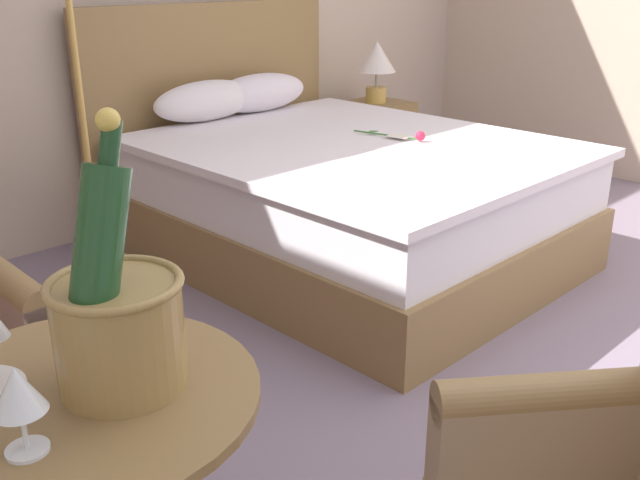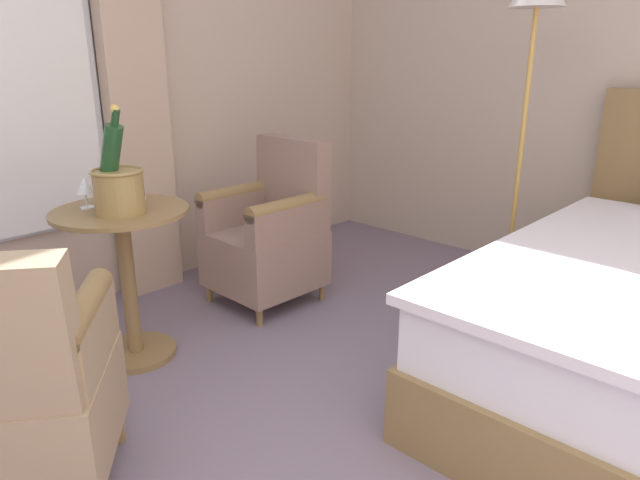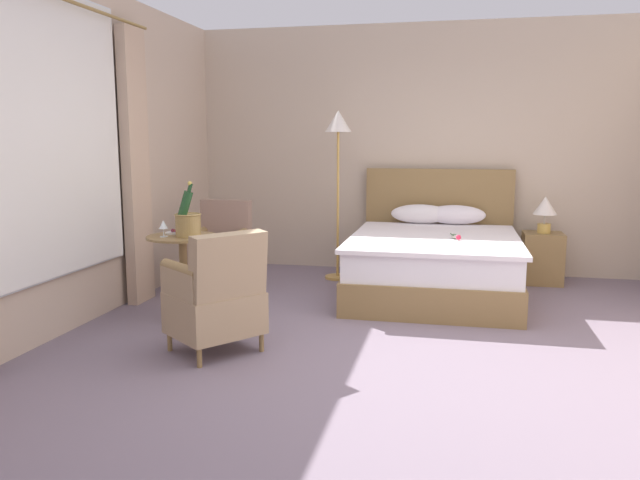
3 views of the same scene
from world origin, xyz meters
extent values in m
cube|color=#C5A68B|center=(-2.53, 1.09, 1.27)|extent=(0.10, 0.36, 2.55)
cylinder|color=gold|center=(-0.86, 2.46, 0.01)|extent=(0.28, 0.28, 0.03)
cylinder|color=gold|center=(-0.86, 2.46, 0.83)|extent=(0.03, 0.03, 1.59)
cylinder|color=olive|center=(-1.85, 0.58, 0.01)|extent=(0.38, 0.38, 0.03)
cylinder|color=olive|center=(-1.85, 0.58, 0.36)|extent=(0.07, 0.07, 0.71)
cylinder|color=olive|center=(-1.85, 0.58, 0.72)|extent=(0.60, 0.60, 0.02)
cylinder|color=olive|center=(-1.78, 0.55, 0.83)|extent=(0.21, 0.21, 0.19)
torus|color=olive|center=(-1.78, 0.55, 0.92)|extent=(0.22, 0.22, 0.02)
cylinder|color=white|center=(-1.78, 0.55, 0.90)|extent=(0.19, 0.19, 0.03)
cylinder|color=#1E4723|center=(-1.81, 0.54, 0.98)|extent=(0.15, 0.10, 0.30)
cylinder|color=#193D1E|center=(-1.76, 0.56, 1.15)|extent=(0.05, 0.04, 0.08)
sphere|color=gold|center=(-1.76, 0.56, 1.18)|extent=(0.04, 0.04, 0.04)
cylinder|color=white|center=(-1.93, 0.72, 0.74)|extent=(0.07, 0.07, 0.01)
cylinder|color=white|center=(-1.93, 0.72, 0.78)|extent=(0.01, 0.01, 0.08)
cone|color=white|center=(-1.93, 0.72, 0.85)|extent=(0.06, 0.06, 0.07)
cylinder|color=white|center=(-1.98, 0.49, 0.74)|extent=(0.06, 0.06, 0.01)
cylinder|color=white|center=(-1.98, 0.49, 0.77)|extent=(0.01, 0.01, 0.06)
cone|color=white|center=(-1.98, 0.49, 0.84)|extent=(0.08, 0.08, 0.07)
cylinder|color=white|center=(-1.97, 0.69, 0.74)|extent=(0.16, 0.16, 0.01)
sphere|color=#822D44|center=(-2.00, 0.70, 0.76)|extent=(0.03, 0.03, 0.03)
sphere|color=maroon|center=(-1.98, 0.70, 0.76)|extent=(0.02, 0.02, 0.02)
sphere|color=maroon|center=(-1.96, 0.68, 0.76)|extent=(0.02, 0.02, 0.02)
cylinder|color=olive|center=(-2.12, 1.21, 0.05)|extent=(0.04, 0.04, 0.10)
cylinder|color=olive|center=(-1.65, 1.20, 0.05)|extent=(0.04, 0.04, 0.10)
cylinder|color=olive|center=(-2.10, 1.69, 0.05)|extent=(0.04, 0.04, 0.10)
cylinder|color=olive|center=(-1.64, 1.68, 0.05)|extent=(0.04, 0.04, 0.10)
cube|color=gray|center=(-1.88, 1.45, 0.27)|extent=(0.55, 0.57, 0.33)
cube|color=gray|center=(-1.87, 1.68, 0.68)|extent=(0.52, 0.15, 0.51)
cube|color=gray|center=(-2.10, 1.43, 0.52)|extent=(0.10, 0.52, 0.19)
cylinder|color=olive|center=(-2.10, 1.43, 0.62)|extent=(0.10, 0.52, 0.09)
cube|color=gray|center=(-1.66, 1.42, 0.52)|extent=(0.10, 0.52, 0.19)
cylinder|color=olive|center=(-1.66, 1.42, 0.62)|extent=(0.10, 0.52, 0.09)
cylinder|color=olive|center=(-1.30, 0.21, 0.07)|extent=(0.04, 0.04, 0.14)
cube|color=tan|center=(-1.29, -0.13, 0.29)|extent=(0.78, 0.79, 0.30)
cube|color=tan|center=(-1.15, 0.08, 0.54)|extent=(0.43, 0.37, 0.20)
cylinder|color=olive|center=(-1.15, 0.08, 0.64)|extent=(0.43, 0.37, 0.09)
camera|label=1|loc=(-2.28, -0.42, 1.39)|focal=40.00mm
camera|label=2|loc=(0.49, -0.60, 1.40)|focal=32.00mm
camera|label=3|loc=(0.40, -4.27, 1.54)|focal=35.00mm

